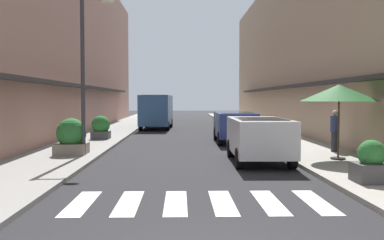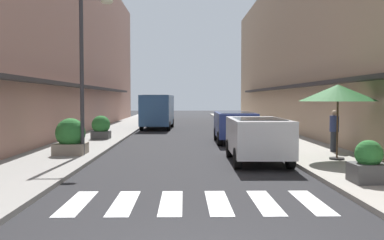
{
  "view_description": "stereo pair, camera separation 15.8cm",
  "coord_description": "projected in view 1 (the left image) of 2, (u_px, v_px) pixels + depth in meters",
  "views": [
    {
      "loc": [
        -0.37,
        -5.07,
        2.11
      ],
      "look_at": [
        0.17,
        16.18,
        1.09
      ],
      "focal_mm": 41.36,
      "sensor_mm": 36.0,
      "label": 1
    },
    {
      "loc": [
        -0.21,
        -5.08,
        2.11
      ],
      "look_at": [
        0.17,
        16.18,
        1.09
      ],
      "focal_mm": 41.36,
      "sensor_mm": 36.0,
      "label": 2
    }
  ],
  "objects": [
    {
      "name": "delivery_van",
      "position": [
        157.0,
        109.0,
        30.79
      ],
      "size": [
        2.17,
        5.47,
        2.37
      ],
      "color": "#33598C",
      "rests_on": "ground_plane"
    },
    {
      "name": "parked_car_mid",
      "position": [
        235.0,
        124.0,
        21.13
      ],
      "size": [
        1.84,
        4.12,
        1.47
      ],
      "color": "navy",
      "rests_on": "ground_plane"
    },
    {
      "name": "pedestrian_walking_near",
      "position": [
        335.0,
        130.0,
        16.6
      ],
      "size": [
        0.34,
        0.34,
        1.56
      ],
      "rotation": [
        0.0,
        0.0,
        5.66
      ],
      "color": "#282B33",
      "rests_on": "sidewalk_right"
    },
    {
      "name": "building_row_left",
      "position": [
        39.0,
        37.0,
        25.73
      ],
      "size": [
        5.5,
        46.15,
        11.45
      ],
      "color": "#A87A6B",
      "rests_on": "ground_plane"
    },
    {
      "name": "planter_corner",
      "position": [
        371.0,
        163.0,
        10.52
      ],
      "size": [
        0.81,
        0.81,
        1.01
      ],
      "color": "#4C4C4C",
      "rests_on": "sidewalk_right"
    },
    {
      "name": "cafe_umbrella",
      "position": [
        339.0,
        93.0,
        14.42
      ],
      "size": [
        2.53,
        2.53,
        2.46
      ],
      "color": "#262626",
      "rests_on": "sidewalk_right"
    },
    {
      "name": "parked_car_near",
      "position": [
        259.0,
        135.0,
        14.56
      ],
      "size": [
        1.86,
        4.1,
        1.47
      ],
      "color": "silver",
      "rests_on": "ground_plane"
    },
    {
      "name": "crosswalk",
      "position": [
        199.0,
        203.0,
        8.94
      ],
      "size": [
        5.2,
        2.2,
        0.01
      ],
      "color": "silver",
      "rests_on": "ground_plane"
    },
    {
      "name": "building_row_right",
      "position": [
        333.0,
        44.0,
        26.18
      ],
      "size": [
        5.5,
        46.15,
        10.72
      ],
      "color": "tan",
      "rests_on": "ground_plane"
    },
    {
      "name": "planter_far",
      "position": [
        101.0,
        128.0,
        21.9
      ],
      "size": [
        0.91,
        0.91,
        1.16
      ],
      "color": "#4C4C4C",
      "rests_on": "sidewalk_left"
    },
    {
      "name": "sidewalk_right",
      "position": [
        271.0,
        135.0,
        24.89
      ],
      "size": [
        2.89,
        68.68,
        0.12
      ],
      "primitive_type": "cube",
      "color": "#9E998E",
      "rests_on": "ground_plane"
    },
    {
      "name": "street_lamp",
      "position": [
        88.0,
        58.0,
        15.44
      ],
      "size": [
        1.19,
        0.28,
        5.63
      ],
      "color": "#38383D",
      "rests_on": "sidewalk_left"
    },
    {
      "name": "ground_plane",
      "position": [
        187.0,
        136.0,
        24.77
      ],
      "size": [
        107.93,
        107.93,
        0.0
      ],
      "primitive_type": "plane",
      "color": "#232326"
    },
    {
      "name": "planter_midblock",
      "position": [
        71.0,
        137.0,
        15.81
      ],
      "size": [
        1.08,
        1.08,
        1.3
      ],
      "color": "gray",
      "rests_on": "sidewalk_left"
    },
    {
      "name": "sidewalk_left",
      "position": [
        103.0,
        135.0,
        24.65
      ],
      "size": [
        2.89,
        68.68,
        0.12
      ],
      "primitive_type": "cube",
      "color": "gray",
      "rests_on": "ground_plane"
    }
  ]
}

